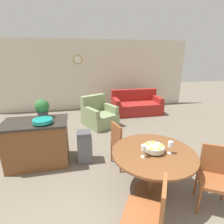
{
  "coord_description": "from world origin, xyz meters",
  "views": [
    {
      "loc": [
        -0.7,
        -0.95,
        2.1
      ],
      "look_at": [
        0.05,
        2.56,
        0.94
      ],
      "focal_mm": 28.0,
      "sensor_mm": 36.0,
      "label": 1
    }
  ],
  "objects": [
    {
      "name": "wall_back",
      "position": [
        -0.0,
        6.14,
        1.35
      ],
      "size": [
        8.0,
        0.09,
        2.7
      ],
      "color": "beige",
      "rests_on": "ground_plane"
    },
    {
      "name": "wine_glass_left",
      "position": [
        0.18,
        1.06,
        0.88
      ],
      "size": [
        0.07,
        0.07,
        0.19
      ],
      "color": "silver",
      "rests_on": "dining_table"
    },
    {
      "name": "kitchen_island",
      "position": [
        -1.49,
        2.39,
        0.46
      ],
      "size": [
        1.2,
        0.74,
        0.91
      ],
      "color": "brown",
      "rests_on": "ground_plane"
    },
    {
      "name": "armchair",
      "position": [
        -0.02,
        4.2,
        0.3
      ],
      "size": [
        1.15,
        1.2,
        0.91
      ],
      "rotation": [
        0.0,
        0.0,
        0.45
      ],
      "color": "gray",
      "rests_on": "ground_plane"
    },
    {
      "name": "dining_table",
      "position": [
        0.38,
        1.15,
        0.57
      ],
      "size": [
        1.25,
        1.25,
        0.74
      ],
      "color": "brown",
      "rests_on": "ground_plane"
    },
    {
      "name": "couch",
      "position": [
        1.54,
        5.11,
        0.29
      ],
      "size": [
        1.79,
        0.97,
        0.86
      ],
      "rotation": [
        0.0,
        0.0,
        -0.01
      ],
      "color": "maroon",
      "rests_on": "ground_plane"
    },
    {
      "name": "trash_bin",
      "position": [
        -0.58,
        2.28,
        0.33
      ],
      "size": [
        0.29,
        0.28,
        0.66
      ],
      "color": "#56565B",
      "rests_on": "ground_plane"
    },
    {
      "name": "fruit_bowl",
      "position": [
        0.38,
        1.15,
        0.81
      ],
      "size": [
        0.3,
        0.3,
        0.13
      ],
      "color": "#B7B29E",
      "rests_on": "dining_table"
    },
    {
      "name": "teal_bowl",
      "position": [
        -1.32,
        2.24,
        0.96
      ],
      "size": [
        0.36,
        0.36,
        0.09
      ],
      "color": "teal",
      "rests_on": "kitchen_island"
    },
    {
      "name": "dining_chair_near_right",
      "position": [
        1.15,
        0.77,
        0.5
      ],
      "size": [
        0.58,
        0.58,
        0.9
      ],
      "rotation": [
        0.0,
        0.0,
        8.88
      ],
      "color": "brown",
      "rests_on": "ground_plane"
    },
    {
      "name": "wine_glass_right",
      "position": [
        0.6,
        1.07,
        0.88
      ],
      "size": [
        0.07,
        0.07,
        0.19
      ],
      "color": "silver",
      "rests_on": "dining_table"
    },
    {
      "name": "dining_chair_near_left",
      "position": [
        0.0,
        0.38,
        0.5
      ],
      "size": [
        0.58,
        0.58,
        0.9
      ],
      "rotation": [
        0.0,
        0.0,
        7.31
      ],
      "color": "brown",
      "rests_on": "ground_plane"
    },
    {
      "name": "dining_chair_far_side",
      "position": [
        0.11,
        1.96,
        0.5
      ],
      "size": [
        0.51,
        0.51,
        0.9
      ],
      "rotation": [
        0.0,
        0.0,
        4.95
      ],
      "color": "brown",
      "rests_on": "ground_plane"
    },
    {
      "name": "potted_plant",
      "position": [
        -1.36,
        2.59,
        1.11
      ],
      "size": [
        0.28,
        0.28,
        0.38
      ],
      "color": "#4C4C51",
      "rests_on": "kitchen_island"
    }
  ]
}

